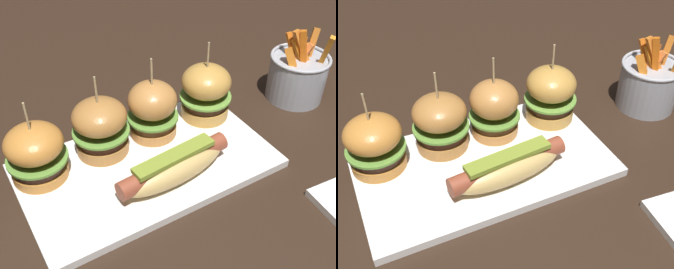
{
  "view_description": "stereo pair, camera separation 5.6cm",
  "coord_description": "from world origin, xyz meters",
  "views": [
    {
      "loc": [
        -0.23,
        -0.44,
        0.48
      ],
      "look_at": [
        0.04,
        0.0,
        0.05
      ],
      "focal_mm": 46.1,
      "sensor_mm": 36.0,
      "label": 1
    },
    {
      "loc": [
        -0.18,
        -0.47,
        0.48
      ],
      "look_at": [
        0.04,
        0.0,
        0.05
      ],
      "focal_mm": 46.1,
      "sensor_mm": 36.0,
      "label": 2
    }
  ],
  "objects": [
    {
      "name": "hot_dog",
      "position": [
        0.02,
        -0.05,
        0.04
      ],
      "size": [
        0.19,
        0.07,
        0.05
      ],
      "color": "tan",
      "rests_on": "platter_main"
    },
    {
      "name": "ground_plane",
      "position": [
        0.0,
        0.0,
        0.0
      ],
      "size": [
        3.0,
        3.0,
        0.0
      ],
      "primitive_type": "plane",
      "color": "black"
    },
    {
      "name": "slider_far_left",
      "position": [
        -0.15,
        0.06,
        0.06
      ],
      "size": [
        0.09,
        0.09,
        0.13
      ],
      "color": "#CC8034",
      "rests_on": "platter_main"
    },
    {
      "name": "slider_center_left",
      "position": [
        -0.05,
        0.06,
        0.06
      ],
      "size": [
        0.09,
        0.09,
        0.14
      ],
      "color": "#B37638",
      "rests_on": "platter_main"
    },
    {
      "name": "slider_center_right",
      "position": [
        0.05,
        0.06,
        0.06
      ],
      "size": [
        0.09,
        0.09,
        0.14
      ],
      "color": "#C37F3E",
      "rests_on": "platter_main"
    },
    {
      "name": "platter_main",
      "position": [
        0.0,
        0.0,
        0.01
      ],
      "size": [
        0.39,
        0.22,
        0.01
      ],
      "primitive_type": "cube",
      "color": "white",
      "rests_on": "ground"
    },
    {
      "name": "slider_far_right",
      "position": [
        0.15,
        0.06,
        0.06
      ],
      "size": [
        0.09,
        0.09,
        0.14
      ],
      "color": "gold",
      "rests_on": "platter_main"
    },
    {
      "name": "fries_bucket",
      "position": [
        0.34,
        0.03,
        0.05
      ],
      "size": [
        0.11,
        0.11,
        0.14
      ],
      "color": "#A8AAB2",
      "rests_on": "ground"
    }
  ]
}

